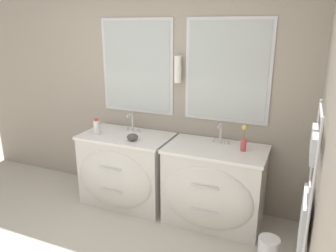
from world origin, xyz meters
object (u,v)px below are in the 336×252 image
vanity_right (214,186)px  toiletry_bottle (97,127)px  amenity_bowl (132,137)px  flower_vase (244,140)px  vanity_left (126,169)px  waste_bin (268,252)px

vanity_right → toiletry_bottle: toiletry_bottle is taller
amenity_bowl → flower_vase: size_ratio=0.46×
amenity_bowl → vanity_right: bearing=5.7°
flower_vase → vanity_right: bearing=-165.6°
vanity_left → waste_bin: 1.75m
flower_vase → waste_bin: 1.02m
amenity_bowl → waste_bin: bearing=-14.9°
vanity_right → vanity_left: bearing=180.0°
waste_bin → toiletry_bottle: bearing=167.8°
amenity_bowl → flower_vase: (1.15, 0.16, 0.07)m
vanity_left → vanity_right: (1.04, 0.00, 0.00)m
vanity_left → toiletry_bottle: bearing=-169.3°
flower_vase → waste_bin: bearing=-56.9°
vanity_left → toiletry_bottle: (-0.32, -0.06, 0.49)m
toiletry_bottle → waste_bin: toiletry_bottle is taller
vanity_left → flower_vase: size_ratio=3.80×
amenity_bowl → flower_vase: flower_vase is taller
vanity_left → waste_bin: bearing=-16.4°
vanity_right → waste_bin: 0.84m
vanity_right → toiletry_bottle: bearing=-177.5°
toiletry_bottle → amenity_bowl: size_ratio=1.50×
amenity_bowl → waste_bin: amenity_bowl is taller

